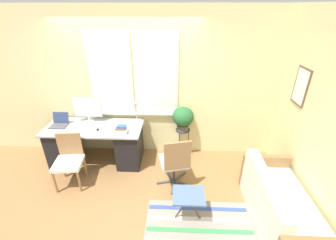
# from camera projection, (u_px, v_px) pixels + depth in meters

# --- Properties ---
(ground_plane) EXTENTS (14.00, 14.00, 0.00)m
(ground_plane) POSITION_uv_depth(u_px,v_px,m) (127.00, 173.00, 3.98)
(ground_plane) COLOR olive
(wall_back_with_window) EXTENTS (9.00, 0.12, 2.70)m
(wall_back_with_window) POSITION_uv_depth(u_px,v_px,m) (130.00, 86.00, 4.07)
(wall_back_with_window) COLOR beige
(wall_back_with_window) RESTS_ON ground_plane
(wall_right_with_picture) EXTENTS (0.08, 9.00, 2.70)m
(wall_right_with_picture) POSITION_uv_depth(u_px,v_px,m) (305.00, 106.00, 3.27)
(wall_right_with_picture) COLOR beige
(wall_right_with_picture) RESTS_ON ground_plane
(desk) EXTENTS (1.72, 0.72, 0.73)m
(desk) POSITION_uv_depth(u_px,v_px,m) (96.00, 143.00, 4.15)
(desk) COLOR #9EA3A8
(desk) RESTS_ON ground_plane
(laptop) EXTENTS (0.29, 0.26, 0.22)m
(laptop) POSITION_uv_depth(u_px,v_px,m) (59.00, 123.00, 4.02)
(laptop) COLOR #4C4C51
(laptop) RESTS_ON desk
(monitor) EXTENTS (0.50, 0.15, 0.47)m
(monitor) POSITION_uv_depth(u_px,v_px,m) (88.00, 109.00, 4.06)
(monitor) COLOR silver
(monitor) RESTS_ON desk
(keyboard) EXTENTS (0.38, 0.12, 0.02)m
(keyboard) POSITION_uv_depth(u_px,v_px,m) (82.00, 130.00, 3.88)
(keyboard) COLOR silver
(keyboard) RESTS_ON desk
(mouse) EXTENTS (0.04, 0.07, 0.03)m
(mouse) POSITION_uv_depth(u_px,v_px,m) (98.00, 129.00, 3.88)
(mouse) COLOR black
(mouse) RESTS_ON desk
(desk_lamp) EXTENTS (0.13, 0.13, 0.41)m
(desk_lamp) POSITION_uv_depth(u_px,v_px,m) (136.00, 108.00, 4.04)
(desk_lamp) COLOR #BCB299
(desk_lamp) RESTS_ON desk
(book_stack) EXTENTS (0.21, 0.15, 0.14)m
(book_stack) POSITION_uv_depth(u_px,v_px,m) (121.00, 130.00, 3.77)
(book_stack) COLOR white
(book_stack) RESTS_ON desk
(desk_chair_wooden) EXTENTS (0.47, 0.48, 0.85)m
(desk_chair_wooden) POSITION_uv_depth(u_px,v_px,m) (69.00, 159.00, 3.61)
(desk_chair_wooden) COLOR olive
(desk_chair_wooden) RESTS_ON ground_plane
(office_chair_swivel) EXTENTS (0.57, 0.56, 0.93)m
(office_chair_swivel) POSITION_uv_depth(u_px,v_px,m) (175.00, 162.00, 3.52)
(office_chair_swivel) COLOR #47474C
(office_chair_swivel) RESTS_ON ground_plane
(couch_loveseat) EXTENTS (0.71, 1.49, 0.74)m
(couch_loveseat) POSITION_uv_depth(u_px,v_px,m) (279.00, 207.00, 2.99)
(couch_loveseat) COLOR white
(couch_loveseat) RESTS_ON ground_plane
(plant_stand) EXTENTS (0.27, 0.27, 0.55)m
(plant_stand) POSITION_uv_depth(u_px,v_px,m) (183.00, 132.00, 4.30)
(plant_stand) COLOR #333338
(plant_stand) RESTS_ON ground_plane
(potted_plant) EXTENTS (0.40, 0.40, 0.45)m
(potted_plant) POSITION_uv_depth(u_px,v_px,m) (183.00, 118.00, 4.16)
(potted_plant) COLOR #514C47
(potted_plant) RESTS_ON plant_stand
(floor_rug_striped) EXTENTS (1.45, 0.82, 0.01)m
(floor_rug_striped) POSITION_uv_depth(u_px,v_px,m) (199.00, 225.00, 3.05)
(floor_rug_striped) COLOR gray
(floor_rug_striped) RESTS_ON ground_plane
(folding_stool) EXTENTS (0.42, 0.36, 0.45)m
(folding_stool) POSITION_uv_depth(u_px,v_px,m) (189.00, 197.00, 2.96)
(folding_stool) COLOR slate
(folding_stool) RESTS_ON ground_plane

